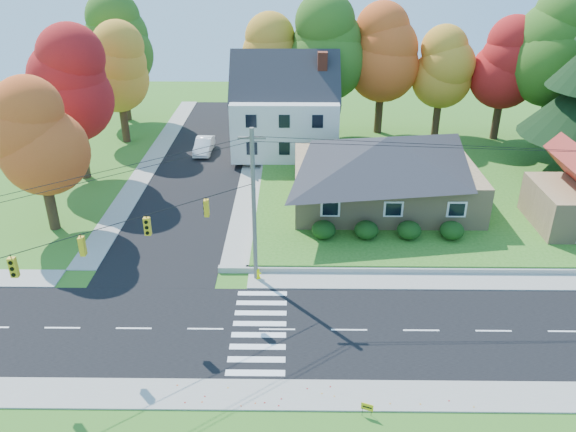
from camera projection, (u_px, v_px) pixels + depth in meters
The scene contains 23 objects.
ground at pixel (277, 330), 31.17m from camera, with size 120.00×120.00×0.00m, color #3D7923.
road_main at pixel (277, 330), 31.17m from camera, with size 90.00×8.00×0.02m, color black.
road_cross at pixel (203, 162), 54.53m from camera, with size 8.00×44.00×0.02m, color black.
sidewalk_north at pixel (279, 280), 35.63m from camera, with size 90.00×2.00×0.08m, color #9C9A90.
sidewalk_south at pixel (274, 395), 26.68m from camera, with size 90.00×2.00×0.08m, color #9C9A90.
lawn at pixel (430, 180), 49.74m from camera, with size 30.00×30.00×0.50m, color #3D7923.
ranch_house at pixel (384, 169), 43.97m from camera, with size 14.60×10.60×5.40m.
colonial_house at pixel (285, 110), 54.21m from camera, with size 10.40×8.40×9.60m.
hedge_row at pixel (388, 230), 39.37m from camera, with size 10.70×1.70×1.27m.
traffic_infrastructure at pixel (274, 237), 30.10m from camera, with size 38.10×10.66×10.00m.
tree_lot_0 at pixel (267, 59), 57.94m from camera, with size 6.72×6.72×12.51m.
tree_lot_1 at pixel (325, 48), 56.41m from camera, with size 7.84×7.84×14.60m.
tree_lot_2 at pixel (383, 53), 57.53m from camera, with size 7.28×7.28×13.56m.
tree_lot_3 at pixel (442, 68), 57.16m from camera, with size 6.16×6.16×11.47m.
tree_lot_4 at pixel (506, 63), 55.91m from camera, with size 6.72×6.72×12.51m.
tree_lot_5 at pixel (559, 47), 53.21m from camera, with size 8.40×8.40×15.64m.
tree_west_0 at pixel (37, 137), 38.91m from camera, with size 6.16×6.16×11.47m.
tree_west_1 at pixel (71, 84), 47.29m from camera, with size 7.28×7.28×13.56m.
tree_west_2 at pixel (117, 68), 56.53m from camera, with size 6.72×6.72×12.51m.
tree_west_3 at pixel (118, 41), 63.13m from camera, with size 7.84×7.84×14.60m.
white_car at pixel (204, 146), 56.46m from camera, with size 1.60×4.58×1.51m, color white.
fire_hydrant at pixel (258, 274), 35.66m from camera, with size 0.41×0.33×0.74m.
yard_sign at pixel (367, 407), 25.35m from camera, with size 0.54×0.23×0.71m.
Camera 1 is at (0.89, -25.09, 19.53)m, focal length 35.00 mm.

